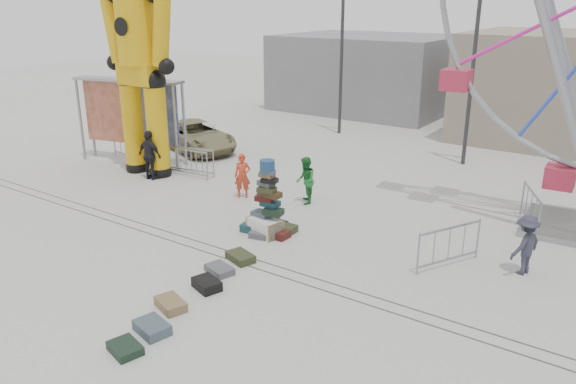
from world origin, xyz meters
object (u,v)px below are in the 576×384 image
Objects in this scene: barricade_dummy_b at (191,161)px; parked_suv at (195,136)px; barricade_dummy_c at (186,163)px; barricade_dummy_a at (127,147)px; banner_scaffold at (129,100)px; lamp_post_right at (477,53)px; barricade_wheel_back at (530,209)px; pedestrian_green at (305,181)px; steamer_trunk at (265,227)px; pedestrian_grey at (525,245)px; barricade_wheel_front at (449,246)px; pedestrian_red at (243,176)px; suitcase_tower at (268,212)px; lamp_post_left at (344,42)px; crash_test_dummy at (139,58)px.

parked_suv reaches higher than barricade_dummy_b.
barricade_dummy_b and barricade_dummy_c have the same top height.
barricade_dummy_a is at bearing 169.34° from barricade_dummy_c.
banner_scaffold is 1.02× the size of parked_suv.
lamp_post_right reaches higher than barricade_wheel_back.
pedestrian_green is at bearing -97.48° from barricade_wheel_back.
steamer_trunk is 6.94m from pedestrian_grey.
banner_scaffold is 3.81m from barricade_dummy_c.
barricade_dummy_b is 11.09m from barricade_wheel_front.
barricade_dummy_a is 0.43× the size of parked_suv.
banner_scaffold is 3.58m from parked_suv.
pedestrian_grey reaches higher than barricade_wheel_back.
pedestrian_green reaches higher than barricade_dummy_c.
barricade_dummy_a is at bearing -74.35° from pedestrian_grey.
lamp_post_right reaches higher than pedestrian_red.
pedestrian_green is at bearing -12.13° from barricade_dummy_b.
suitcase_tower is at bearing -29.34° from barricade_dummy_c.
suitcase_tower reaches higher than barricade_wheel_back.
barricade_dummy_c is (-1.31, -9.72, -3.93)m from lamp_post_left.
lamp_post_right is 10.43m from pedestrian_red.
barricade_wheel_front is (12.41, -1.23, -3.89)m from crash_test_dummy.
banner_scaffold is at bearing 173.63° from steamer_trunk.
barricade_dummy_b is 12.14m from barricade_wheel_back.
pedestrian_green reaches higher than barricade_dummy_b.
pedestrian_green is 7.29m from pedestrian_grey.
barricade_dummy_c is at bearing -122.89° from pedestrian_green.
lamp_post_left is at bearing 72.23° from barricade_dummy_b.
lamp_post_left is at bearing 164.05° from lamp_post_right.
crash_test_dummy is at bearing -161.22° from barricade_dummy_b.
barricade_wheel_back is at bearing -74.59° from parked_suv.
lamp_post_left is at bearing 77.11° from barricade_dummy_c.
suitcase_tower is 0.43m from steamer_trunk.
crash_test_dummy is at bearing -105.31° from lamp_post_left.
lamp_post_right is at bearing 37.67° from barricade_dummy_c.
lamp_post_left is 5.04× the size of pedestrian_green.
suitcase_tower is 0.46× the size of banner_scaffold.
parked_suv reaches higher than barricade_wheel_front.
pedestrian_green is (-0.48, 2.89, 0.55)m from steamer_trunk.
pedestrian_red is at bearing -121.01° from lamp_post_right.
lamp_post_left is at bearing 67.45° from pedestrian_red.
barricade_dummy_b is 1.31× the size of pedestrian_grey.
crash_test_dummy is 4.21× the size of barricade_wheel_front.
barricade_dummy_a is (-5.11, -9.36, -3.93)m from lamp_post_left.
barricade_wheel_back is at bearing -149.34° from pedestrian_grey.
lamp_post_left is 1.67× the size of banner_scaffold.
parked_suv is at bearing 140.77° from suitcase_tower.
crash_test_dummy is 7.81m from pedestrian_green.
lamp_post_left is 4.00× the size of barricade_wheel_back.
pedestrian_grey is at bearing -86.72° from parked_suv.
lamp_post_left reaches higher than pedestrian_red.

